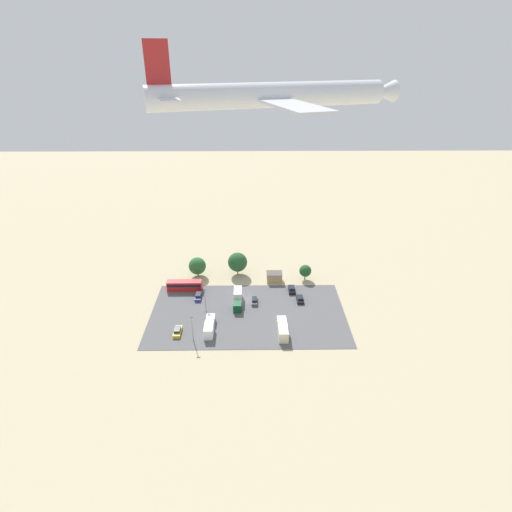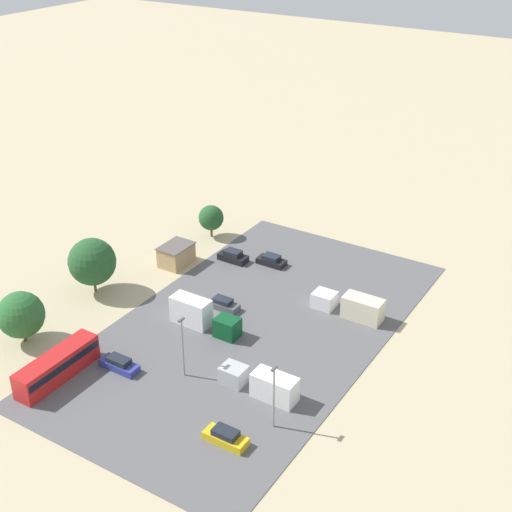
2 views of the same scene
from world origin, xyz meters
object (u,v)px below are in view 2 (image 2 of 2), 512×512
object	(u,v)px
parked_car_2	(233,256)
parked_truck_2	(201,316)
parked_car_3	(226,437)
bus	(57,365)
parked_car_0	(119,364)
parked_truck_1	(263,384)
parked_car_4	(223,304)
parked_truck_0	(352,306)
parked_car_1	(271,261)
shed_building	(176,255)

from	to	relation	value
parked_car_2	parked_truck_2	distance (m)	17.60
parked_car_2	parked_car_3	distance (m)	37.73
parked_car_3	bus	bearing A→B (deg)	93.45
parked_car_2	parked_truck_2	bearing A→B (deg)	20.75
parked_car_0	parked_truck_1	bearing A→B (deg)	-73.22
parked_car_4	parked_truck_1	xyz separation A→B (m)	(11.99, 13.37, 0.71)
parked_truck_0	parked_truck_2	xyz separation A→B (m)	(12.19, -14.62, 0.26)
bus	parked_truck_2	xyz separation A→B (m)	(-16.69, 7.51, -0.04)
bus	parked_car_0	size ratio (longest dim) A/B	2.23
parked_car_0	parked_car_1	distance (m)	30.40
parked_truck_0	bus	bearing A→B (deg)	142.55
parked_car_0	parked_car_3	xyz separation A→B (m)	(3.48, 16.87, 0.01)
parked_truck_0	parked_car_3	bearing A→B (deg)	178.79
bus	parked_car_2	world-z (taller)	bus
bus	parked_car_4	xyz separation A→B (m)	(-21.61, 7.36, -1.04)
bus	parked_car_2	xyz separation A→B (m)	(-33.13, 1.28, -0.97)
shed_building	parked_truck_1	xyz separation A→B (m)	(18.46, 25.85, -0.11)
parked_truck_2	parked_truck_0	bearing A→B (deg)	129.82
parked_car_0	bus	bearing A→B (deg)	135.64
bus	parked_car_0	distance (m)	6.76
parked_car_2	parked_truck_0	bearing A→B (deg)	78.49
parked_car_1	parked_truck_0	size ratio (longest dim) A/B	0.45
parked_car_0	parked_car_1	xyz separation A→B (m)	(-30.34, 1.91, -0.02)
parked_car_2	parked_car_4	distance (m)	13.02
parked_car_2	parked_truck_0	world-z (taller)	parked_truck_0
parked_car_3	parked_car_4	xyz separation A→B (m)	(-20.31, -14.18, -0.02)
parked_car_1	parked_truck_1	distance (m)	29.17
parked_car_1	parked_car_2	world-z (taller)	parked_car_2
shed_building	parked_truck_0	bearing A→B (deg)	91.70
parked_car_4	bus	bearing A→B (deg)	161.20
bus	parked_car_2	size ratio (longest dim) A/B	2.46
parked_truck_0	parked_car_4	bearing A→B (deg)	116.22
bus	parked_car_3	bearing A→B (deg)	3.45
parked_car_1	parked_truck_2	xyz separation A→B (m)	(18.43, 0.92, 1.01)
parked_car_0	parked_car_4	distance (m)	17.04
parked_car_0	parked_car_4	bearing A→B (deg)	-9.07
parked_truck_0	parked_truck_2	distance (m)	19.03
parked_truck_1	parked_truck_2	world-z (taller)	parked_truck_2
parked_car_2	parked_truck_0	distance (m)	21.28
parked_car_1	parked_truck_0	bearing A→B (deg)	68.13
shed_building	parked_car_0	distance (m)	25.28
parked_car_0	shed_building	bearing A→B (deg)	22.79
bus	parked_car_3	distance (m)	21.60
parked_car_2	parked_truck_2	xyz separation A→B (m)	(16.43, 6.23, 0.92)
parked_car_3	parked_car_4	bearing A→B (deg)	34.93
shed_building	parked_truck_2	bearing A→B (deg)	47.96
parked_truck_0	parked_truck_1	size ratio (longest dim) A/B	1.03
bus	parked_car_1	bearing A→B (deg)	79.38
parked_car_0	parked_truck_1	distance (m)	16.79
parked_car_1	parked_car_2	bearing A→B (deg)	-69.43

